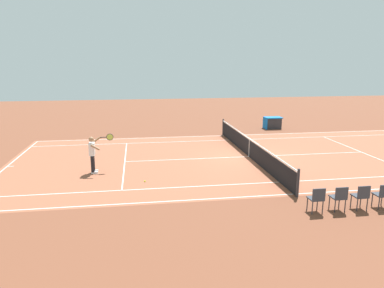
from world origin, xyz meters
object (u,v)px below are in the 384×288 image
object	(u,v)px
equipment_cart_tarped	(272,123)
spectator_chair_1	(383,194)
tennis_net	(249,148)
spectator_chair_3	(339,197)
spectator_chair_4	(317,198)
tennis_ball	(145,181)
tennis_player_near	(93,153)
spectator_chair_2	(361,195)

from	to	relation	value
equipment_cart_tarped	spectator_chair_1	bearing A→B (deg)	83.17
equipment_cart_tarped	tennis_net	bearing A→B (deg)	61.08
spectator_chair_3	spectator_chair_4	xyz separation A→B (m)	(0.79, 0.00, 0.00)
tennis_ball	tennis_net	bearing A→B (deg)	-149.43
tennis_ball	spectator_chair_1	bearing A→B (deg)	153.20
spectator_chair_4	tennis_net	bearing A→B (deg)	-90.00
tennis_player_near	spectator_chair_2	xyz separation A→B (m)	(-9.29, 5.59, -0.41)
tennis_player_near	spectator_chair_2	bearing A→B (deg)	148.97
tennis_net	tennis_player_near	bearing A→B (deg)	11.97
spectator_chair_2	spectator_chair_3	xyz separation A→B (m)	(0.79, 0.00, 0.00)
spectator_chair_4	tennis_ball	bearing A→B (deg)	-35.90
spectator_chair_2	equipment_cart_tarped	xyz separation A→B (m)	(-2.56, -14.72, -0.08)
tennis_player_near	spectator_chair_2	distance (m)	10.85
tennis_net	spectator_chair_3	size ratio (longest dim) A/B	13.30
tennis_player_near	spectator_chair_1	world-z (taller)	tennis_player_near
spectator_chair_1	spectator_chair_2	xyz separation A→B (m)	(0.79, 0.00, 0.00)
spectator_chair_4	tennis_player_near	bearing A→B (deg)	-35.96
spectator_chair_2	tennis_player_near	bearing A→B (deg)	-31.03
spectator_chair_2	equipment_cart_tarped	size ratio (longest dim) A/B	0.70
tennis_ball	equipment_cart_tarped	size ratio (longest dim) A/B	0.05
tennis_ball	spectator_chair_4	size ratio (longest dim) A/B	0.08
spectator_chair_3	spectator_chair_1	bearing A→B (deg)	180.00
spectator_chair_1	spectator_chair_4	size ratio (longest dim) A/B	1.00
spectator_chair_3	tennis_player_near	bearing A→B (deg)	-33.34
spectator_chair_3	spectator_chair_4	size ratio (longest dim) A/B	1.00
spectator_chair_2	spectator_chair_3	world-z (taller)	same
equipment_cart_tarped	spectator_chair_3	bearing A→B (deg)	77.18
tennis_ball	spectator_chair_2	distance (m)	8.14
tennis_net	spectator_chair_4	world-z (taller)	tennis_net
tennis_player_near	spectator_chair_4	size ratio (longest dim) A/B	1.93
tennis_ball	spectator_chair_4	distance (m)	6.80
tennis_ball	spectator_chair_1	distance (m)	8.83
tennis_ball	spectator_chair_1	world-z (taller)	spectator_chair_1
tennis_player_near	equipment_cart_tarped	xyz separation A→B (m)	(-11.85, -9.13, -0.49)
spectator_chair_2	spectator_chair_4	world-z (taller)	same
spectator_chair_3	equipment_cart_tarped	size ratio (longest dim) A/B	0.70
tennis_player_near	spectator_chair_4	bearing A→B (deg)	144.04
equipment_cart_tarped	spectator_chair_4	bearing A→B (deg)	74.28
tennis_net	tennis_ball	size ratio (longest dim) A/B	177.27
tennis_net	tennis_ball	world-z (taller)	tennis_net
tennis_net	spectator_chair_4	distance (m)	7.22
spectator_chair_3	spectator_chair_2	bearing A→B (deg)	180.00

